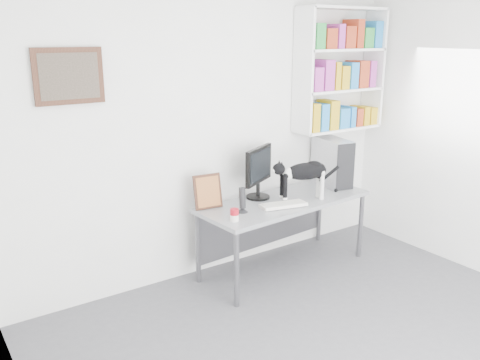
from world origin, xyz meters
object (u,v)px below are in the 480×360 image
Objects in this scene: soup_can at (234,215)px; monitor at (258,172)px; leaning_print at (208,191)px; desk at (284,234)px; pc_tower at (332,162)px; bookshelf at (340,70)px; keyboard at (283,205)px; cat at (304,181)px; speaker at (242,200)px.

monitor is at bearing 36.52° from soup_can.
leaning_print is 2.98× the size of soup_can.
pc_tower is at bearing 5.50° from desk.
bookshelf reaches higher than leaning_print.
pc_tower is at bearing 30.71° from keyboard.
pc_tower is at bearing -143.24° from bookshelf.
monitor reaches higher than pc_tower.
cat is at bearing -146.94° from pc_tower.
pc_tower reaches higher than leaning_print.
cat reaches higher than keyboard.
bookshelf is 1.80m from speaker.
pc_tower is 1.26m from speaker.
leaning_print is at bearing 161.69° from keyboard.
cat is at bearing -71.51° from monitor.
keyboard is 0.69m from leaning_print.
leaning_print is at bearing -177.65° from bookshelf.
soup_can is (0.01, -0.41, -0.11)m from leaning_print.
bookshelf is 0.94m from pc_tower.
bookshelf reaches higher than cat.
keyboard is 0.87× the size of pc_tower.
soup_can is 0.17× the size of cat.
desk is 2.78× the size of cat.
keyboard is at bearing -110.47° from monitor.
pc_tower is at bearing 36.76° from cat.
keyboard is at bearing 5.24° from speaker.
pc_tower reaches higher than keyboard.
pc_tower is at bearing 26.01° from speaker.
keyboard reaches higher than desk.
keyboard is at bearing 5.99° from soup_can.
speaker is (-0.39, 0.08, 0.10)m from keyboard.
soup_can is (-0.71, -0.21, 0.41)m from desk.
bookshelf is 1.41m from monitor.
speaker reaches higher than desk.
soup_can is (-0.18, -0.14, -0.06)m from speaker.
speaker is (-0.53, -0.06, 0.47)m from desk.
speaker is (-0.35, -0.25, -0.14)m from monitor.
cat is at bearing 6.51° from soup_can.
speaker is at bearing 38.84° from soup_can.
keyboard is at bearing -158.19° from bookshelf.
pc_tower is (0.89, -0.06, -0.01)m from monitor.
pc_tower is at bearing 13.12° from soup_can.
monitor is at bearing 4.76° from leaning_print.
speaker is (-1.24, -0.19, -0.13)m from pc_tower.
monitor is at bearing 151.03° from cat.
leaning_print reaches higher than desk.
soup_can is at bearing -163.49° from bookshelf.
monitor is 0.89m from pc_tower.
soup_can is (-1.42, -0.33, -0.19)m from pc_tower.
keyboard is 0.92m from pc_tower.
bookshelf is at bearing -23.08° from monitor.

